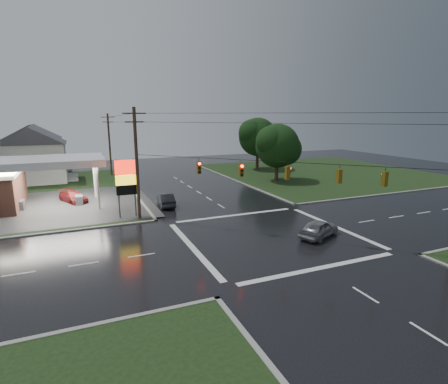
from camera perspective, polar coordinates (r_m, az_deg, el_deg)
name	(u,v)px	position (r m, az deg, el deg)	size (l,w,h in m)	color
ground	(270,236)	(30.71, 7.46, -7.12)	(120.00, 120.00, 0.00)	black
grass_ne	(322,172)	(66.02, 15.65, 3.10)	(36.00, 36.00, 0.08)	black
pylon_sign	(126,179)	(36.19, -15.73, 2.08)	(2.00, 0.35, 6.00)	#59595E
utility_pole_nw	(137,163)	(35.08, -14.06, 4.69)	(2.20, 0.32, 11.00)	#382619
utility_pole_n	(110,144)	(63.29, -18.19, 7.52)	(2.20, 0.32, 10.50)	#382619
traffic_signals	(272,162)	(29.19, 7.87, 4.95)	(26.87, 26.87, 1.47)	black
house_near	(34,154)	(61.47, -28.67, 5.49)	(11.05, 8.48, 8.60)	silver
house_far	(34,148)	(73.47, -28.60, 6.39)	(11.05, 8.48, 8.60)	silver
tree_ne_near	(278,146)	(55.30, 8.84, 7.45)	(7.99, 6.80, 8.98)	black
tree_ne_far	(258,137)	(67.12, 5.65, 8.93)	(8.46, 7.20, 9.80)	black
car_north	(166,200)	(40.55, -9.51, -1.25)	(1.58, 4.54, 1.50)	black
car_crossing	(319,228)	(31.10, 15.24, -5.74)	(1.80, 4.46, 1.52)	slate
car_pump	(73,197)	(45.51, -23.40, -0.70)	(1.93, 4.75, 1.38)	maroon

